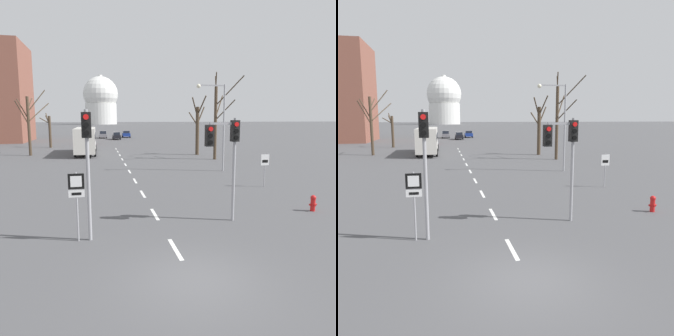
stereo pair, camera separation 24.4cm
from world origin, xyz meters
The scene contains 28 objects.
ground_plane centered at (0.00, 0.00, 0.00)m, with size 800.00×800.00×0.00m, color #4C4C4F.
lane_stripe_0 centered at (0.00, 2.41, 0.00)m, with size 0.16×2.00×0.01m, color silver.
lane_stripe_1 centered at (0.00, 6.91, 0.00)m, with size 0.16×2.00×0.01m, color silver.
lane_stripe_2 centered at (0.00, 11.41, 0.00)m, with size 0.16×2.00×0.01m, color silver.
lane_stripe_3 centered at (0.00, 15.91, 0.00)m, with size 0.16×2.00×0.01m, color silver.
lane_stripe_4 centered at (0.00, 20.41, 0.00)m, with size 0.16×2.00×0.01m, color silver.
lane_stripe_5 centered at (0.00, 24.91, 0.00)m, with size 0.16×2.00×0.01m, color silver.
lane_stripe_6 centered at (0.00, 29.41, 0.00)m, with size 0.16×2.00×0.01m, color silver.
lane_stripe_7 centered at (0.00, 33.91, 0.00)m, with size 0.16×2.00×0.01m, color silver.
lane_stripe_8 centered at (0.00, 38.41, 0.00)m, with size 0.16×2.00×0.01m, color silver.
lane_stripe_9 centered at (0.00, 42.91, 0.00)m, with size 0.16×2.00×0.01m, color silver.
traffic_signal_near_left centered at (-3.06, 4.00, 3.54)m, with size 0.36×0.34×5.08m.
traffic_signal_near_right centered at (2.99, 5.20, 3.60)m, with size 1.57×0.34×4.77m.
route_sign_post centered at (-3.52, 3.99, 1.87)m, with size 0.60×0.08×2.73m.
speed_limit_sign centered at (8.60, 11.87, 1.57)m, with size 0.60×0.08×2.33m.
fire_hydrant centered at (8.10, 5.80, 0.45)m, with size 0.40×0.34×0.84m.
street_lamp_right centered at (7.81, 18.99, 4.81)m, with size 2.66×0.36×7.67m.
sedan_near_left centered at (-1.56, 71.71, 0.87)m, with size 1.83×4.46×1.74m.
sedan_near_right centered at (4.05, 72.62, 0.86)m, with size 1.88×3.88×1.69m.
sedan_mid_centre centered at (1.35, 65.86, 0.84)m, with size 1.74×4.49×1.66m.
sedan_far_left centered at (-4.00, 44.19, 0.76)m, with size 1.98×4.18×1.47m.
sedan_far_right centered at (-4.55, 53.33, 0.86)m, with size 1.69×4.12×1.69m.
city_bus centered at (-4.31, 36.06, 2.05)m, with size 2.66×10.80×3.48m.
bare_tree_left_near centered at (-10.35, 47.36, 2.80)m, with size 1.68×2.22×5.62m.
bare_tree_right_near centered at (9.98, 32.34, 3.53)m, with size 2.36×3.00×7.58m.
bare_tree_left_far centered at (-11.18, 35.94, 4.23)m, with size 3.75×4.79×8.38m.
bare_tree_right_far centered at (10.69, 27.18, 4.76)m, with size 3.46×3.67×9.65m.
capitol_dome centered at (0.00, 253.47, 18.16)m, with size 26.40×26.40×37.29m.
Camera 1 is at (-2.63, -8.70, 4.76)m, focal length 35.00 mm.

